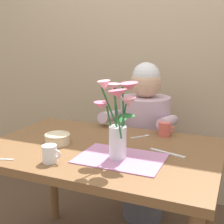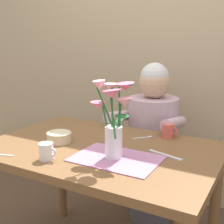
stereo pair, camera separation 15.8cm
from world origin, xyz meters
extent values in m
cube|color=tan|center=(0.00, 1.05, 1.25)|extent=(4.00, 0.10, 2.50)
cube|color=brown|center=(0.00, 0.00, 0.72)|extent=(1.20, 0.80, 0.04)
cylinder|color=brown|center=(-0.54, 0.34, 0.35)|extent=(0.06, 0.06, 0.70)
cylinder|color=brown|center=(0.54, 0.34, 0.35)|extent=(0.06, 0.06, 0.70)
cylinder|color=#4C4C56|center=(0.05, 0.62, 0.20)|extent=(0.30, 0.30, 0.40)
cylinder|color=#BC9EB2|center=(0.05, 0.62, 0.65)|extent=(0.34, 0.34, 0.50)
sphere|color=tan|center=(0.05, 0.62, 1.00)|extent=(0.21, 0.21, 0.21)
sphere|color=silver|center=(0.05, 0.62, 1.04)|extent=(0.19, 0.19, 0.19)
cylinder|color=#BC9EB2|center=(-0.14, 0.48, 0.78)|extent=(0.07, 0.33, 0.12)
cylinder|color=#BC9EB2|center=(0.24, 0.48, 0.78)|extent=(0.07, 0.33, 0.12)
cube|color=#B275A3|center=(0.15, -0.11, 0.74)|extent=(0.40, 0.28, 0.00)
cylinder|color=silver|center=(0.14, -0.11, 0.82)|extent=(0.08, 0.08, 0.16)
cylinder|color=#23602D|center=(0.16, -0.10, 0.93)|extent=(0.04, 0.04, 0.16)
cone|color=pink|center=(0.19, -0.10, 1.01)|extent=(0.10, 0.09, 0.05)
sphere|color=#E5D14C|center=(0.19, -0.10, 1.01)|extent=(0.02, 0.02, 0.02)
cylinder|color=#23602D|center=(0.15, -0.08, 0.96)|extent=(0.02, 0.02, 0.23)
cone|color=#DB6684|center=(0.17, -0.06, 1.08)|extent=(0.12, 0.12, 0.04)
sphere|color=#E5D14C|center=(0.17, -0.06, 1.08)|extent=(0.02, 0.02, 0.02)
cylinder|color=#23602D|center=(0.12, -0.09, 0.96)|extent=(0.03, 0.03, 0.22)
cone|color=pink|center=(0.10, -0.06, 1.07)|extent=(0.10, 0.10, 0.03)
sphere|color=#E5D14C|center=(0.10, -0.06, 1.07)|extent=(0.02, 0.02, 0.02)
cylinder|color=#23602D|center=(0.10, -0.12, 0.92)|extent=(0.03, 0.02, 0.14)
cone|color=#DB6684|center=(0.06, -0.12, 0.99)|extent=(0.09, 0.09, 0.03)
sphere|color=#E5D14C|center=(0.06, -0.12, 1.00)|extent=(0.02, 0.02, 0.02)
cylinder|color=#23602D|center=(0.11, -0.13, 0.97)|extent=(0.08, 0.06, 0.23)
cone|color=pink|center=(0.09, -0.16, 1.09)|extent=(0.08, 0.08, 0.05)
sphere|color=#E5D14C|center=(0.09, -0.16, 1.09)|extent=(0.02, 0.02, 0.02)
cylinder|color=#23602D|center=(0.15, -0.13, 0.95)|extent=(0.07, 0.08, 0.19)
cone|color=#DB6684|center=(0.16, -0.16, 1.06)|extent=(0.09, 0.09, 0.05)
sphere|color=#E5D14C|center=(0.16, -0.16, 1.06)|extent=(0.02, 0.02, 0.02)
ellipsoid|color=#23602D|center=(0.19, -0.13, 0.96)|extent=(0.10, 0.07, 0.03)
ellipsoid|color=#23602D|center=(0.14, -0.05, 0.92)|extent=(0.05, 0.09, 0.04)
cylinder|color=beige|center=(-0.23, -0.04, 0.77)|extent=(0.13, 0.13, 0.05)
torus|color=beige|center=(-0.23, -0.04, 0.79)|extent=(0.14, 0.14, 0.01)
cube|color=silver|center=(0.34, 0.05, 0.74)|extent=(0.19, 0.07, 0.00)
cylinder|color=silver|center=(-0.13, -0.27, 0.78)|extent=(0.07, 0.07, 0.08)
torus|color=silver|center=(-0.09, -0.27, 0.78)|extent=(0.04, 0.01, 0.04)
cylinder|color=#CC564C|center=(0.26, 0.32, 0.78)|extent=(0.07, 0.07, 0.08)
torus|color=#CC564C|center=(0.29, 0.32, 0.78)|extent=(0.04, 0.01, 0.04)
cube|color=silver|center=(-0.35, -0.33, 0.74)|extent=(0.10, 0.04, 0.00)
cube|color=silver|center=(0.13, 0.23, 0.74)|extent=(0.08, 0.08, 0.00)
ellipsoid|color=silver|center=(0.17, 0.27, 0.74)|extent=(0.03, 0.03, 0.01)
camera|label=1|loc=(0.64, -1.36, 1.29)|focal=49.28mm
camera|label=2|loc=(0.79, -1.29, 1.29)|focal=49.28mm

